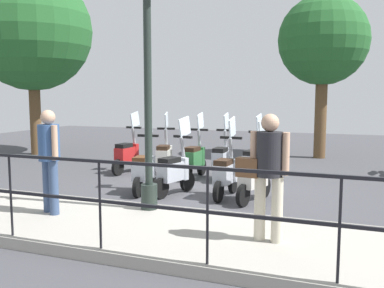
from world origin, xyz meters
TOP-DOWN VIEW (x-y plane):
  - ground_plane at (0.00, 0.00)m, footprint 28.00×28.00m
  - promenade_walkway at (-3.15, 0.00)m, footprint 2.20×20.00m
  - fence_railing at (-4.20, -0.00)m, footprint 0.04×16.03m
  - lamp_post_near at (-2.40, 0.25)m, footprint 0.26×0.90m
  - pedestrian_with_bag at (-3.23, -1.79)m, footprint 0.35×0.65m
  - pedestrian_distant at (-3.15, 1.56)m, footprint 0.43×0.45m
  - tree_large at (2.89, 7.00)m, footprint 3.81×3.81m
  - tree_distant at (5.33, -1.81)m, footprint 2.71×2.71m
  - scooter_near_0 at (-0.81, -1.10)m, footprint 1.21×0.52m
  - scooter_near_1 at (-0.66, -0.52)m, footprint 1.23×0.44m
  - scooter_near_2 at (-0.81, 0.49)m, footprint 1.20×0.53m
  - scooter_near_3 at (-0.86, 1.12)m, footprint 1.23×0.46m
  - scooter_far_0 at (0.77, -0.74)m, footprint 1.23×0.44m
  - scooter_far_1 at (0.99, 0.06)m, footprint 1.23×0.44m
  - scooter_far_2 at (0.91, 0.70)m, footprint 1.23×0.44m
  - scooter_far_3 at (0.93, 1.49)m, footprint 1.21×0.52m
  - scooter_far_4 at (0.95, 2.51)m, footprint 1.23×0.44m

SIDE VIEW (x-z plane):
  - ground_plane at x=0.00m, z-range 0.00..0.00m
  - promenade_walkway at x=-3.15m, z-range 0.00..0.15m
  - scooter_near_0 at x=-0.81m, z-range -0.29..1.25m
  - scooter_near_1 at x=-0.66m, z-range -0.29..1.25m
  - scooter_near_2 at x=-0.81m, z-range -0.29..1.25m
  - scooter_near_3 at x=-0.86m, z-range -0.29..1.25m
  - scooter_far_0 at x=0.77m, z-range -0.29..1.25m
  - scooter_far_1 at x=0.99m, z-range -0.29..1.25m
  - scooter_far_2 at x=0.91m, z-range -0.29..1.25m
  - scooter_far_3 at x=0.93m, z-range -0.29..1.25m
  - scooter_far_4 at x=0.95m, z-range -0.29..1.25m
  - fence_railing at x=-4.20m, z-range 0.36..1.43m
  - pedestrian_with_bag at x=-3.23m, z-range 0.28..1.87m
  - pedestrian_distant at x=-3.15m, z-range 0.28..1.87m
  - lamp_post_near at x=-2.40m, z-range -0.09..4.08m
  - tree_distant at x=5.33m, z-range 1.08..6.04m
  - tree_large at x=2.89m, z-range 1.03..6.92m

